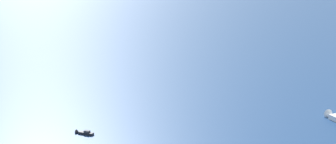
% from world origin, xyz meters
% --- Properties ---
extents(motorboat_inshore, '(4.85, 4.02, 1.47)m').
position_xyz_m(motorboat_inshore, '(22.62, 12.31, 0.40)').
color(motorboat_inshore, black).
rests_on(motorboat_inshore, ground_plane).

